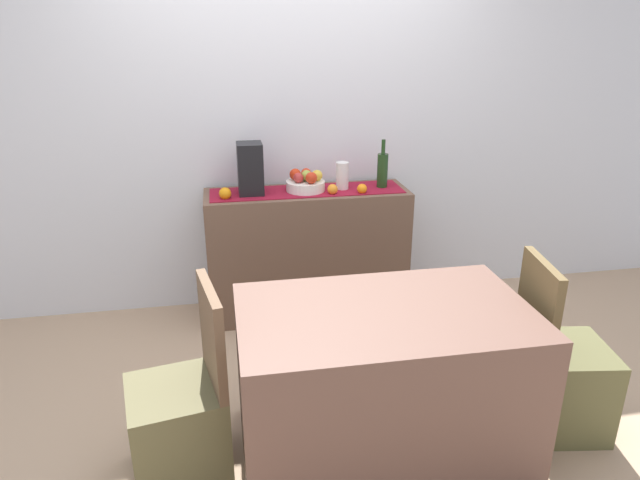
{
  "coord_description": "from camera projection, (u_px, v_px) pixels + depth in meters",
  "views": [
    {
      "loc": [
        -0.46,
        -2.63,
        1.9
      ],
      "look_at": [
        0.08,
        0.35,
        0.75
      ],
      "focal_mm": 31.58,
      "sensor_mm": 36.0,
      "label": 1
    }
  ],
  "objects": [
    {
      "name": "chair_near_window",
      "position": [
        181.0,
        423.0,
        2.47
      ],
      "size": [
        0.47,
        0.47,
        0.9
      ],
      "color": "brown",
      "rests_on": "ground"
    },
    {
      "name": "apple_left",
      "position": [
        298.0,
        178.0,
        3.64
      ],
      "size": [
        0.07,
        0.07,
        0.07
      ],
      "primitive_type": "sphere",
      "color": "#AF302E",
      "rests_on": "fruit_bowl"
    },
    {
      "name": "coffee_maker",
      "position": [
        250.0,
        169.0,
        3.6
      ],
      "size": [
        0.16,
        0.18,
        0.33
      ],
      "primitive_type": "cube",
      "color": "black",
      "rests_on": "sideboard_console"
    },
    {
      "name": "apple_front",
      "position": [
        295.0,
        174.0,
        3.7
      ],
      "size": [
        0.08,
        0.08,
        0.08
      ],
      "primitive_type": "sphere",
      "color": "red",
      "rests_on": "fruit_bowl"
    },
    {
      "name": "orange_loose_near_bowl",
      "position": [
        225.0,
        193.0,
        3.54
      ],
      "size": [
        0.08,
        0.08,
        0.08
      ],
      "primitive_type": "sphere",
      "color": "orange",
      "rests_on": "sideboard_console"
    },
    {
      "name": "dining_table",
      "position": [
        382.0,
        382.0,
        2.59
      ],
      "size": [
        1.3,
        0.78,
        0.74
      ],
      "primitive_type": "cube",
      "color": "brown",
      "rests_on": "ground"
    },
    {
      "name": "sideboard_console",
      "position": [
        307.0,
        253.0,
        3.88
      ],
      "size": [
        1.35,
        0.42,
        0.88
      ],
      "primitive_type": "cube",
      "color": "brown",
      "rests_on": "ground"
    },
    {
      "name": "apple_rear",
      "position": [
        311.0,
        178.0,
        3.62
      ],
      "size": [
        0.08,
        0.08,
        0.08
      ],
      "primitive_type": "sphere",
      "color": "red",
      "rests_on": "fruit_bowl"
    },
    {
      "name": "orange_loose_mid",
      "position": [
        333.0,
        189.0,
        3.64
      ],
      "size": [
        0.07,
        0.07,
        0.07
      ],
      "primitive_type": "sphere",
      "color": "orange",
      "rests_on": "sideboard_console"
    },
    {
      "name": "chair_by_corner",
      "position": [
        559.0,
        380.0,
        2.78
      ],
      "size": [
        0.45,
        0.45,
        0.9
      ],
      "color": "brown",
      "rests_on": "ground"
    },
    {
      "name": "room_wall_rear",
      "position": [
        286.0,
        114.0,
        3.77
      ],
      "size": [
        6.4,
        0.06,
        2.7
      ],
      "primitive_type": "cube",
      "color": "silver",
      "rests_on": "ground"
    },
    {
      "name": "wine_bottle",
      "position": [
        382.0,
        170.0,
        3.76
      ],
      "size": [
        0.07,
        0.07,
        0.33
      ],
      "color": "#1D3A18",
      "rests_on": "sideboard_console"
    },
    {
      "name": "ceramic_vase",
      "position": [
        342.0,
        176.0,
        3.73
      ],
      "size": [
        0.08,
        0.08,
        0.19
      ],
      "primitive_type": "cylinder",
      "color": "silver",
      "rests_on": "sideboard_console"
    },
    {
      "name": "table_runner",
      "position": [
        307.0,
        191.0,
        3.72
      ],
      "size": [
        1.27,
        0.32,
        0.01
      ],
      "primitive_type": "cube",
      "color": "maroon",
      "rests_on": "sideboard_console"
    },
    {
      "name": "fruit_bowl",
      "position": [
        305.0,
        186.0,
        3.7
      ],
      "size": [
        0.26,
        0.26,
        0.06
      ],
      "primitive_type": "cylinder",
      "color": "white",
      "rests_on": "table_runner"
    },
    {
      "name": "orange_loose_far",
      "position": [
        362.0,
        189.0,
        3.66
      ],
      "size": [
        0.07,
        0.07,
        0.07
      ],
      "primitive_type": "sphere",
      "color": "orange",
      "rests_on": "sideboard_console"
    },
    {
      "name": "apple_upper",
      "position": [
        317.0,
        175.0,
        3.69
      ],
      "size": [
        0.07,
        0.07,
        0.07
      ],
      "primitive_type": "sphere",
      "color": "gold",
      "rests_on": "fruit_bowl"
    },
    {
      "name": "apple_center",
      "position": [
        306.0,
        173.0,
        3.76
      ],
      "size": [
        0.07,
        0.07,
        0.07
      ],
      "primitive_type": "sphere",
      "color": "red",
      "rests_on": "fruit_bowl"
    },
    {
      "name": "apple_right",
      "position": [
        307.0,
        176.0,
        3.68
      ],
      "size": [
        0.07,
        0.07,
        0.07
      ],
      "primitive_type": "sphere",
      "color": "#9BA940",
      "rests_on": "fruit_bowl"
    },
    {
      "name": "ground_plane",
      "position": [
        317.0,
        388.0,
        3.17
      ],
      "size": [
        6.4,
        6.4,
        0.02
      ],
      "primitive_type": "cube",
      "color": "tan",
      "rests_on": "ground"
    }
  ]
}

